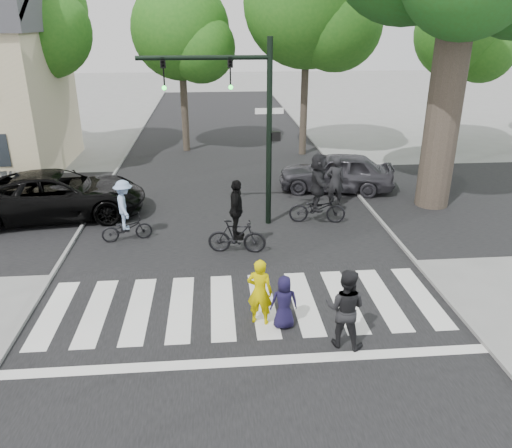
{
  "coord_description": "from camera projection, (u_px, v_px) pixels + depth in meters",
  "views": [
    {
      "loc": [
        -0.59,
        -9.5,
        6.44
      ],
      "look_at": [
        0.5,
        3.0,
        1.3
      ],
      "focal_mm": 35.0,
      "sensor_mm": 36.0,
      "label": 1
    }
  ],
  "objects": [
    {
      "name": "bystander_dark",
      "position": [
        335.0,
        182.0,
        18.3
      ],
      "size": [
        0.71,
        0.49,
        1.88
      ],
      "primitive_type": "imported",
      "rotation": [
        0.0,
        0.0,
        3.09
      ],
      "color": "black",
      "rests_on": "ground"
    },
    {
      "name": "traffic_signal",
      "position": [
        242.0,
        108.0,
        15.51
      ],
      "size": [
        4.45,
        0.29,
        6.0
      ],
      "color": "black",
      "rests_on": "ground"
    },
    {
      "name": "pedestrian_child",
      "position": [
        284.0,
        302.0,
        11.07
      ],
      "size": [
        0.62,
        0.4,
        1.26
      ],
      "primitive_type": "imported",
      "rotation": [
        0.0,
        0.0,
        3.14
      ],
      "color": "#161232",
      "rests_on": "ground"
    },
    {
      "name": "car_grey",
      "position": [
        336.0,
        172.0,
        20.05
      ],
      "size": [
        4.82,
        2.7,
        1.55
      ],
      "primitive_type": "imported",
      "rotation": [
        0.0,
        0.0,
        -1.77
      ],
      "color": "#37363D",
      "rests_on": "ground"
    },
    {
      "name": "bg_tree_2",
      "position": [
        185.0,
        35.0,
        24.23
      ],
      "size": [
        5.04,
        4.8,
        8.4
      ],
      "color": "brown",
      "rests_on": "ground"
    },
    {
      "name": "cyclist_right",
      "position": [
        318.0,
        192.0,
        16.73
      ],
      "size": [
        1.98,
        1.84,
        2.42
      ],
      "color": "black",
      "rests_on": "ground"
    },
    {
      "name": "bg_tree_4",
      "position": [
        466.0,
        37.0,
        24.95
      ],
      "size": [
        4.83,
        4.6,
        8.15
      ],
      "color": "brown",
      "rests_on": "ground"
    },
    {
      "name": "crosswalk",
      "position": [
        244.0,
        312.0,
        11.85
      ],
      "size": [
        10.0,
        3.85,
        0.01
      ],
      "color": "silver",
      "rests_on": "ground"
    },
    {
      "name": "pedestrian_adult",
      "position": [
        345.0,
        308.0,
        10.37
      ],
      "size": [
        1.06,
        0.97,
        1.77
      ],
      "primitive_type": "imported",
      "rotation": [
        0.0,
        0.0,
        2.71
      ],
      "color": "black",
      "rests_on": "ground"
    },
    {
      "name": "car_suv",
      "position": [
        58.0,
        195.0,
        17.31
      ],
      "size": [
        6.17,
        3.42,
        1.63
      ],
      "primitive_type": "imported",
      "rotation": [
        0.0,
        0.0,
        1.7
      ],
      "color": "black",
      "rests_on": "ground"
    },
    {
      "name": "bg_tree_3",
      "position": [
        315.0,
        8.0,
        23.03
      ],
      "size": [
        6.3,
        6.0,
        10.2
      ],
      "color": "brown",
      "rests_on": "ground"
    },
    {
      "name": "road_stem",
      "position": [
        235.0,
        238.0,
        15.85
      ],
      "size": [
        10.0,
        70.0,
        0.01
      ],
      "primitive_type": "cube",
      "color": "black",
      "rests_on": "ground"
    },
    {
      "name": "curb_right",
      "position": [
        390.0,
        232.0,
        16.24
      ],
      "size": [
        0.1,
        70.0,
        0.1
      ],
      "primitive_type": "cube",
      "color": "gray",
      "rests_on": "ground"
    },
    {
      "name": "pedestrian_woman",
      "position": [
        260.0,
        292.0,
        11.16
      ],
      "size": [
        0.68,
        0.55,
        1.6
      ],
      "primitive_type": "imported",
      "rotation": [
        0.0,
        0.0,
        2.82
      ],
      "color": "#CBB900",
      "rests_on": "ground"
    },
    {
      "name": "cyclist_mid",
      "position": [
        237.0,
        224.0,
        14.57
      ],
      "size": [
        1.77,
        1.1,
        2.25
      ],
      "color": "black",
      "rests_on": "ground"
    },
    {
      "name": "curb_left",
      "position": [
        72.0,
        243.0,
        15.43
      ],
      "size": [
        0.1,
        70.0,
        0.1
      ],
      "primitive_type": "cube",
      "color": "gray",
      "rests_on": "ground"
    },
    {
      "name": "road_cross",
      "position": [
        231.0,
        206.0,
        18.62
      ],
      "size": [
        70.0,
        10.0,
        0.01
      ],
      "primitive_type": "cube",
      "color": "black",
      "rests_on": "ground"
    },
    {
      "name": "ground",
      "position": [
        246.0,
        328.0,
        11.24
      ],
      "size": [
        120.0,
        120.0,
        0.0
      ],
      "primitive_type": "plane",
      "color": "gray",
      "rests_on": "ground"
    },
    {
      "name": "bg_tree_1",
      "position": [
        27.0,
        15.0,
        22.29
      ],
      "size": [
        6.09,
        5.8,
        9.8
      ],
      "color": "brown",
      "rests_on": "ground"
    },
    {
      "name": "cyclist_left",
      "position": [
        125.0,
        215.0,
        15.41
      ],
      "size": [
        1.63,
        1.11,
        1.97
      ],
      "color": "black",
      "rests_on": "ground"
    }
  ]
}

